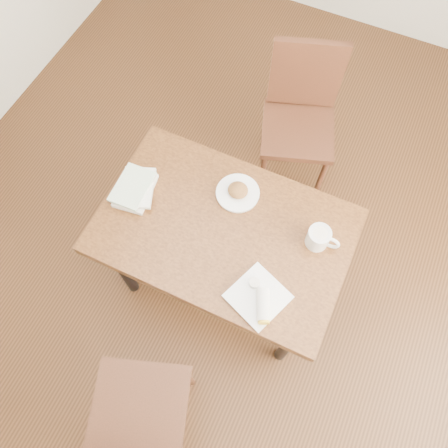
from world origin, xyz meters
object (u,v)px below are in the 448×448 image
at_px(table, 224,236).
at_px(coffee_mug, 319,238).
at_px(chair_near, 132,431).
at_px(book_stack, 135,189).
at_px(plate_scone, 238,192).
at_px(plate_burrito, 260,299).
at_px(chair_far, 300,111).

bearing_deg(table, coffee_mug, 15.64).
xyz_separation_m(chair_near, book_stack, (-0.47, 0.92, 0.23)).
height_order(plate_scone, coffee_mug, coffee_mug).
bearing_deg(chair_near, plate_burrito, 68.28).
bearing_deg(plate_scone, coffee_mug, -10.11).
bearing_deg(coffee_mug, chair_far, 113.34).
bearing_deg(table, chair_near, -89.63).
xyz_separation_m(chair_near, coffee_mug, (0.40, 1.04, 0.26)).
relative_size(chair_far, coffee_mug, 6.31).
relative_size(chair_near, plate_burrito, 3.37).
distance_m(chair_near, plate_burrito, 0.77).
xyz_separation_m(chair_far, plate_burrito, (0.23, -1.20, 0.22)).
distance_m(coffee_mug, book_stack, 0.88).
bearing_deg(plate_burrito, coffee_mug, 69.70).
distance_m(chair_far, book_stack, 1.10).
distance_m(table, book_stack, 0.48).
bearing_deg(chair_near, plate_scone, 91.16).
bearing_deg(coffee_mug, table, -164.36).
xyz_separation_m(chair_near, chair_far, (0.04, 1.88, 0.00)).
relative_size(plate_scone, plate_burrito, 0.73).
relative_size(plate_scone, book_stack, 0.81).
bearing_deg(chair_far, coffee_mug, -66.66).
distance_m(plate_scone, coffee_mug, 0.43).
xyz_separation_m(plate_burrito, book_stack, (-0.74, 0.24, 0.01)).
bearing_deg(chair_far, table, -92.84).
bearing_deg(chair_far, chair_near, -91.26).
distance_m(table, plate_burrito, 0.39).
relative_size(table, book_stack, 4.50).
bearing_deg(chair_near, chair_far, 88.74).
xyz_separation_m(table, plate_scone, (-0.02, 0.19, 0.11)).
bearing_deg(chair_far, plate_scone, -94.80).
distance_m(plate_scone, plate_burrito, 0.52).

